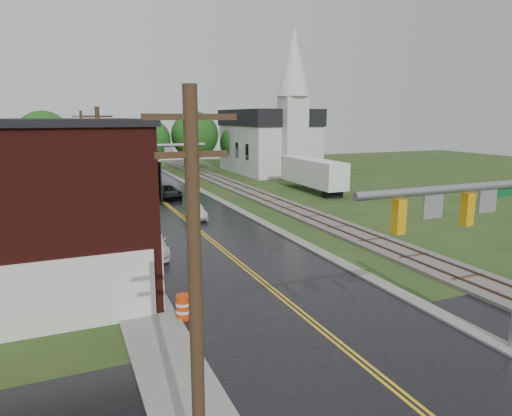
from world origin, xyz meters
TOP-DOWN VIEW (x-y plane):
  - main_road at (0.00, 30.00)m, footprint 10.00×90.00m
  - cross_road at (0.00, 2.00)m, footprint 60.00×9.00m
  - curb_right at (5.40, 35.00)m, footprint 0.80×70.00m
  - sidewalk_left at (-6.20, 25.00)m, footprint 2.40×50.00m
  - yellow_house at (-11.00, 26.00)m, footprint 8.00×7.00m
  - darkred_building at (-10.00, 35.00)m, footprint 7.00×6.00m
  - church at (20.00, 53.74)m, footprint 10.40×18.40m
  - railroad at (10.00, 35.00)m, footprint 3.20×80.00m
  - traffic_signal_near at (3.47, 2.00)m, footprint 7.34×0.30m
  - traffic_signal_far at (-3.47, 27.00)m, footprint 7.34×0.43m
  - utility_pole_a at (-6.80, 0.00)m, footprint 1.80×0.28m
  - utility_pole_b at (-6.80, 22.00)m, footprint 1.80×0.28m
  - utility_pole_c at (-6.80, 44.00)m, footprint 1.80×0.28m
  - tree_left_c at (-13.85, 39.90)m, footprint 6.00×6.00m
  - tree_left_e at (-8.85, 45.90)m, footprint 6.40×6.40m
  - suv_dark at (0.80, 38.12)m, footprint 2.46×4.98m
  - sedan_silver at (0.80, 27.64)m, footprint 1.34×3.57m
  - pickup_white at (-4.53, 19.13)m, footprint 2.49×5.32m
  - semi_trailer at (16.99, 36.20)m, footprint 2.80×11.57m
  - construction_barrel at (-4.84, 9.26)m, footprint 0.72×0.72m

SIDE VIEW (x-z plane):
  - main_road at x=0.00m, z-range -0.01..0.01m
  - cross_road at x=0.00m, z-range -0.01..0.01m
  - curb_right at x=5.40m, z-range -0.06..0.06m
  - sidewalk_left at x=-6.20m, z-range -0.06..0.06m
  - railroad at x=10.00m, z-range -0.04..0.26m
  - construction_barrel at x=-4.84m, z-range 0.00..1.08m
  - sedan_silver at x=0.80m, z-range 0.00..1.16m
  - suv_dark at x=0.80m, z-range 0.00..1.36m
  - pickup_white at x=-4.53m, z-range 0.00..1.50m
  - semi_trailer at x=16.99m, z-range 0.36..4.04m
  - darkred_building at x=-10.00m, z-range 0.00..4.40m
  - yellow_house at x=-11.00m, z-range 0.00..6.40m
  - tree_left_c at x=-13.85m, z-range 0.69..8.34m
  - utility_pole_a at x=-6.80m, z-range 0.22..9.22m
  - utility_pole_b at x=-6.80m, z-range 0.22..9.22m
  - utility_pole_c at x=-6.80m, z-range 0.22..9.22m
  - tree_left_e at x=-8.85m, z-range 0.73..8.89m
  - traffic_signal_near at x=3.47m, z-range 1.37..8.57m
  - traffic_signal_far at x=-3.47m, z-range 1.37..8.57m
  - church at x=20.00m, z-range -4.17..15.83m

